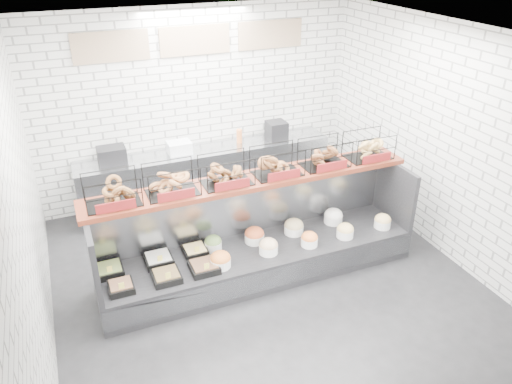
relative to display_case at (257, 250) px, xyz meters
name	(u,v)px	position (x,y,z in m)	size (l,w,h in m)	color
ground	(268,286)	(0.01, -0.34, -0.33)	(5.50, 5.50, 0.00)	black
room_shell	(249,113)	(0.01, 0.26, 1.73)	(5.02, 5.51, 3.01)	silver
display_case	(257,250)	(0.00, 0.00, 0.00)	(4.00, 0.90, 1.20)	black
bagel_shelf	(252,169)	(0.01, 0.18, 1.06)	(4.10, 0.50, 0.40)	#4D1B10
prep_counter	(207,174)	(0.00, 2.09, 0.14)	(4.00, 0.60, 1.20)	#93969B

